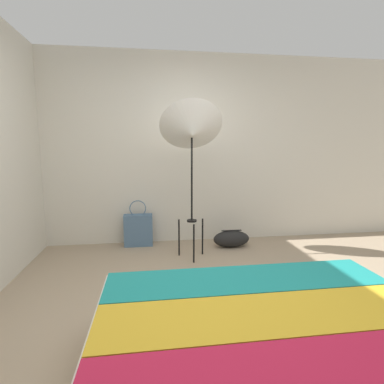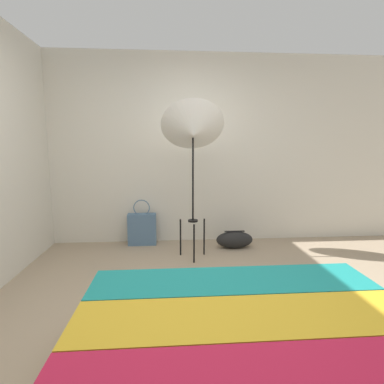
# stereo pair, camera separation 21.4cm
# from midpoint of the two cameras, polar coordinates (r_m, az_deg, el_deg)

# --- Properties ---
(ground_plane) EXTENTS (14.00, 14.00, 0.00)m
(ground_plane) POSITION_cam_midpoint_polar(r_m,az_deg,el_deg) (2.36, 0.19, -26.06)
(ground_plane) COLOR gray
(wall_back) EXTENTS (8.00, 0.05, 2.60)m
(wall_back) POSITION_cam_midpoint_polar(r_m,az_deg,el_deg) (4.21, -4.28, 8.02)
(wall_back) COLOR beige
(wall_back) RESTS_ON ground_plane
(photo_umbrella) EXTENTS (0.74, 0.64, 1.86)m
(photo_umbrella) POSITION_cam_midpoint_polar(r_m,az_deg,el_deg) (3.51, -1.83, 11.47)
(photo_umbrella) COLOR black
(photo_umbrella) RESTS_ON ground_plane
(tote_bag) EXTENTS (0.38, 0.15, 0.63)m
(tote_bag) POSITION_cam_midpoint_polar(r_m,az_deg,el_deg) (4.19, -11.64, -7.05)
(tote_bag) COLOR slate
(tote_bag) RESTS_ON ground_plane
(duffel_bag) EXTENTS (0.49, 0.22, 0.23)m
(duffel_bag) POSITION_cam_midpoint_polar(r_m,az_deg,el_deg) (4.10, 6.01, -8.88)
(duffel_bag) COLOR black
(duffel_bag) RESTS_ON ground_plane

